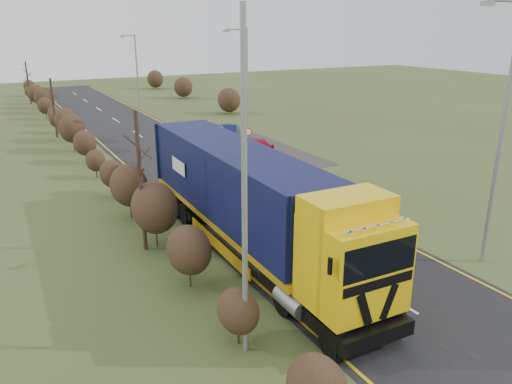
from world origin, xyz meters
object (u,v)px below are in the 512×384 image
Objects in this scene: car_red_hatchback at (253,145)px; speed_sign at (248,137)px; streetlight_near at (501,125)px; car_blue_sedan at (230,132)px; lorry at (249,197)px.

speed_sign is (-1.08, -1.16, 0.97)m from car_red_hatchback.
streetlight_near is at bearing -88.78° from speed_sign.
streetlight_near is at bearing 118.76° from car_blue_sedan.
lorry is 4.68× the size of car_red_hatchback.
car_red_hatchback is 21.44m from streetlight_near.
car_blue_sedan is 0.40× the size of streetlight_near.
lorry is 22.70m from car_blue_sedan.
lorry reaches higher than car_blue_sedan.
lorry reaches higher than car_red_hatchback.
lorry reaches higher than speed_sign.
car_red_hatchback is at bearing 88.17° from streetlight_near.
speed_sign is (-0.42, 19.67, -4.11)m from streetlight_near.
car_red_hatchback is 0.34× the size of streetlight_near.
streetlight_near reaches higher than speed_sign.
lorry is at bearing 147.20° from streetlight_near.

